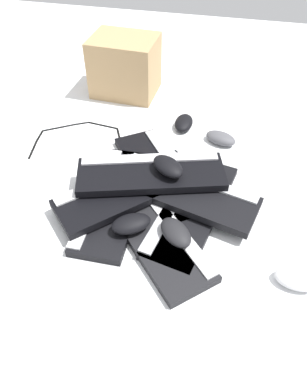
{
  "coord_description": "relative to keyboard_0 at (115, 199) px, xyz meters",
  "views": [
    {
      "loc": [
        -0.13,
        0.72,
        0.83
      ],
      "look_at": [
        0.04,
        -0.04,
        0.04
      ],
      "focal_mm": 35.0,
      "sensor_mm": 36.0,
      "label": 1
    }
  ],
  "objects": [
    {
      "name": "ground_plane",
      "position": [
        -0.16,
        0.02,
        -0.01
      ],
      "size": [
        3.2,
        3.2,
        0.0
      ],
      "primitive_type": "plane",
      "color": "white"
    },
    {
      "name": "keyboard_0",
      "position": [
        0.0,
        0.0,
        0.0
      ],
      "size": [
        0.15,
        0.44,
        0.03
      ],
      "color": "black",
      "rests_on": "ground"
    },
    {
      "name": "keyboard_1",
      "position": [
        -0.14,
        0.09,
        0.0
      ],
      "size": [
        0.41,
        0.43,
        0.03
      ],
      "color": "black",
      "rests_on": "ground"
    },
    {
      "name": "keyboard_2",
      "position": [
        -0.23,
        -0.01,
        0.0
      ],
      "size": [
        0.24,
        0.46,
        0.03
      ],
      "color": "black",
      "rests_on": "ground"
    },
    {
      "name": "keyboard_3",
      "position": [
        -0.11,
        -0.14,
        0.0
      ],
      "size": [
        0.38,
        0.45,
        0.03
      ],
      "color": "black",
      "rests_on": "ground"
    },
    {
      "name": "keyboard_4",
      "position": [
        -0.2,
        -0.05,
        0.03
      ],
      "size": [
        0.46,
        0.26,
        0.03
      ],
      "color": "black",
      "rests_on": "keyboard_2"
    },
    {
      "name": "keyboard_5",
      "position": [
        -0.04,
        -0.02,
        0.03
      ],
      "size": [
        0.42,
        0.41,
        0.03
      ],
      "color": "black",
      "rests_on": "keyboard_0"
    },
    {
      "name": "keyboard_6",
      "position": [
        -0.1,
        -0.07,
        0.06
      ],
      "size": [
        0.46,
        0.27,
        0.03
      ],
      "color": "black",
      "rests_on": "keyboard_5"
    },
    {
      "name": "mouse_0",
      "position": [
        -0.08,
        0.11,
        0.04
      ],
      "size": [
        0.13,
        0.11,
        0.04
      ],
      "primitive_type": "ellipsoid",
      "rotation": [
        0.0,
        0.0,
        0.55
      ],
      "color": "black",
      "rests_on": "keyboard_1"
    },
    {
      "name": "mouse_1",
      "position": [
        -0.28,
        -0.37,
        0.01
      ],
      "size": [
        0.13,
        0.1,
        0.04
      ],
      "primitive_type": "ellipsoid",
      "rotation": [
        0.0,
        0.0,
        2.79
      ],
      "color": "#4C4C51",
      "rests_on": "ground"
    },
    {
      "name": "mouse_2",
      "position": [
        -0.52,
        0.17,
        0.01
      ],
      "size": [
        0.11,
        0.07,
        0.04
      ],
      "primitive_type": "ellipsoid",
      "rotation": [
        0.0,
        0.0,
        6.23
      ],
      "color": "silver",
      "rests_on": "ground"
    },
    {
      "name": "mouse_3",
      "position": [
        -0.21,
        0.11,
        0.04
      ],
      "size": [
        0.12,
        0.13,
        0.04
      ],
      "primitive_type": "ellipsoid",
      "rotation": [
        0.0,
        0.0,
        2.31
      ],
      "color": "black",
      "rests_on": "keyboard_1"
    },
    {
      "name": "mouse_4",
      "position": [
        -0.14,
        -0.43,
        0.01
      ],
      "size": [
        0.07,
        0.11,
        0.04
      ],
      "primitive_type": "ellipsoid",
      "rotation": [
        0.0,
        0.0,
        1.55
      ],
      "color": "black",
      "rests_on": "ground"
    },
    {
      "name": "mouse_5",
      "position": [
        -0.15,
        -0.08,
        0.1
      ],
      "size": [
        0.13,
        0.12,
        0.04
      ],
      "primitive_type": "ellipsoid",
      "rotation": [
        0.0,
        0.0,
        5.6
      ],
      "color": "black",
      "rests_on": "keyboard_6"
    },
    {
      "name": "cable_0",
      "position": [
        0.25,
        -0.31,
        -0.01
      ],
      "size": [
        0.31,
        0.26,
        0.01
      ],
      "color": "black",
      "rests_on": "ground"
    },
    {
      "name": "cardboard_box",
      "position": [
        0.14,
        -0.64,
        0.1
      ],
      "size": [
        0.27,
        0.21,
        0.23
      ],
      "primitive_type": "cube",
      "rotation": [
        0.0,
        0.0,
        4.66
      ],
      "color": "tan",
      "rests_on": "ground"
    }
  ]
}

